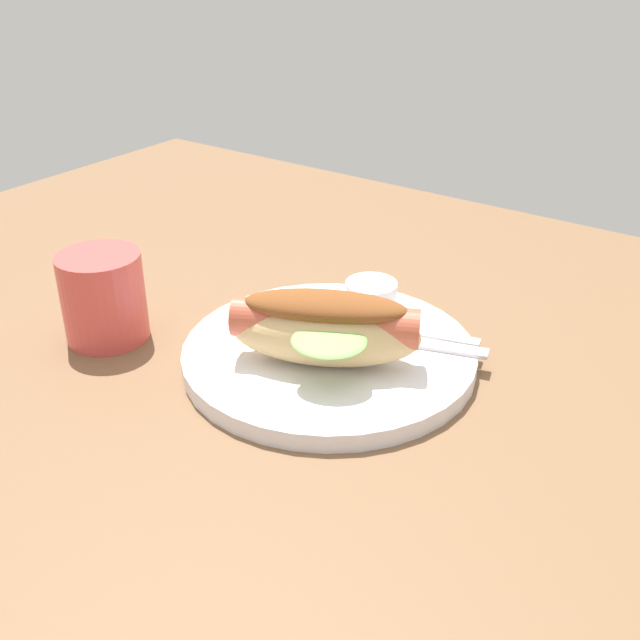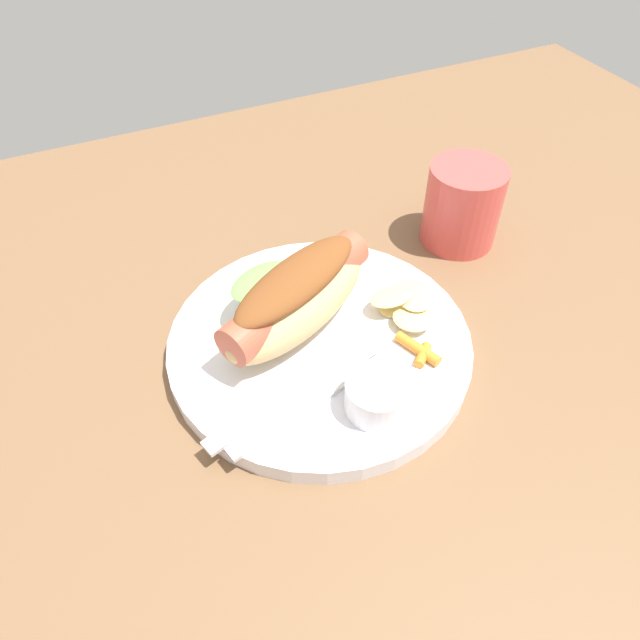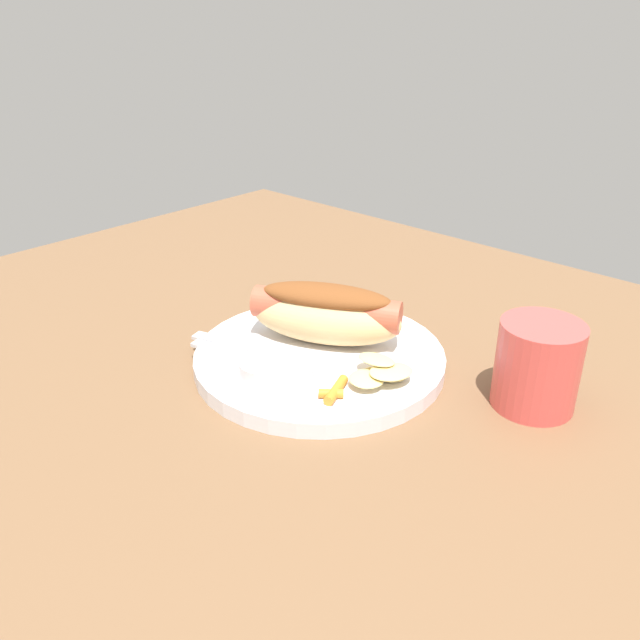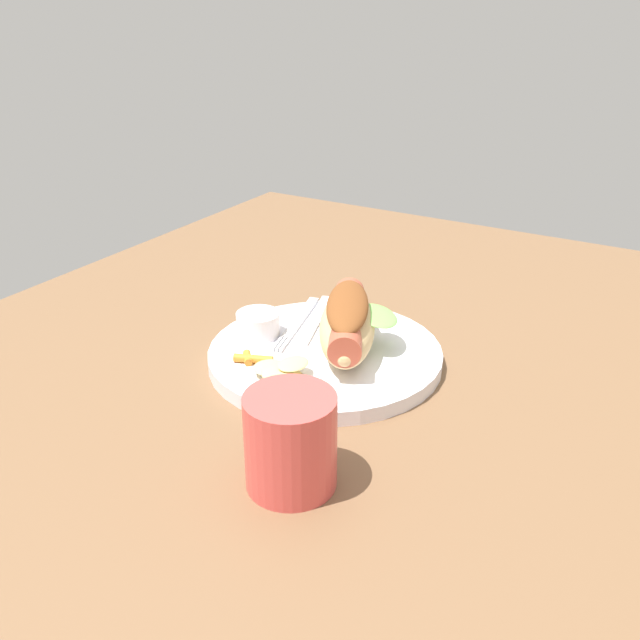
% 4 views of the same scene
% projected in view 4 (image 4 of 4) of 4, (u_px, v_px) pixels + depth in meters
% --- Properties ---
extents(ground_plane, '(1.20, 0.90, 0.02)m').
position_uv_depth(ground_plane, '(303.00, 382.00, 0.74)').
color(ground_plane, brown).
extents(plate, '(0.25, 0.25, 0.02)m').
position_uv_depth(plate, '(325.00, 355.00, 0.76)').
color(plate, white).
rests_on(plate, ground_plane).
extents(hot_dog, '(0.17, 0.12, 0.06)m').
position_uv_depth(hot_dog, '(348.00, 322.00, 0.74)').
color(hot_dog, '#DBB77A').
rests_on(hot_dog, plate).
extents(sauce_ramekin, '(0.05, 0.05, 0.03)m').
position_uv_depth(sauce_ramekin, '(258.00, 324.00, 0.78)').
color(sauce_ramekin, white).
rests_on(sauce_ramekin, plate).
extents(fork, '(0.14, 0.05, 0.00)m').
position_uv_depth(fork, '(298.00, 322.00, 0.81)').
color(fork, silver).
rests_on(fork, plate).
extents(knife, '(0.13, 0.05, 0.00)m').
position_uv_depth(knife, '(315.00, 319.00, 0.82)').
color(knife, silver).
rests_on(knife, plate).
extents(chips_pile, '(0.06, 0.07, 0.02)m').
position_uv_depth(chips_pile, '(282.00, 372.00, 0.69)').
color(chips_pile, '#E4CD7E').
rests_on(chips_pile, plate).
extents(carrot_garnish, '(0.02, 0.04, 0.01)m').
position_uv_depth(carrot_garnish, '(252.00, 359.00, 0.72)').
color(carrot_garnish, orange).
rests_on(carrot_garnish, plate).
extents(drinking_cup, '(0.08, 0.08, 0.08)m').
position_uv_depth(drinking_cup, '(291.00, 441.00, 0.55)').
color(drinking_cup, '#D84C47').
rests_on(drinking_cup, ground_plane).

